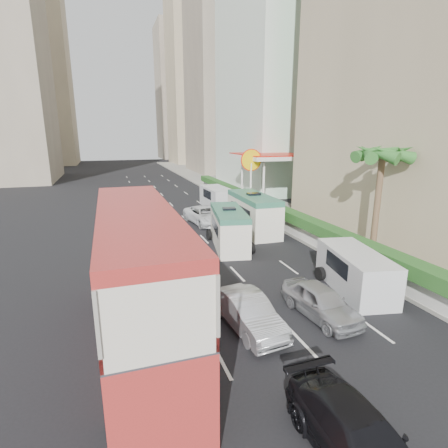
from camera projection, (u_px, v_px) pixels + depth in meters
name	position (u px, v px, depth m)	size (l,w,h in m)	color
ground_plane	(287.00, 316.00, 14.93)	(200.00, 200.00, 0.00)	black
double_decker_bus	(140.00, 278.00, 12.47)	(2.50, 11.00, 5.06)	#B52D29
car_silver_lane_a	(248.00, 328.00, 13.98)	(1.46, 4.20, 1.38)	#ACAFB3
car_silver_lane_b	(320.00, 316.00, 14.88)	(1.63, 4.06, 1.38)	#ACAFB3
van_asset	(206.00, 224.00, 30.38)	(2.45, 5.31, 1.48)	silver
minibus_near	(229.00, 228.00, 23.90)	(1.94, 5.83, 2.58)	silver
minibus_far	(253.00, 213.00, 27.63)	(2.21, 6.62, 2.93)	silver
panel_van_near	(355.00, 271.00, 17.17)	(1.99, 4.97, 1.99)	silver
panel_van_far	(217.00, 198.00, 36.64)	(2.15, 5.38, 2.15)	silver
sidewalk	(253.00, 200.00, 40.63)	(6.00, 120.00, 0.18)	#99968C
kerb_wall	(273.00, 218.00, 29.52)	(0.30, 44.00, 1.00)	silver
hedge	(274.00, 208.00, 29.31)	(1.10, 44.00, 0.70)	#2D6626
palm_tree	(377.00, 208.00, 20.14)	(0.36, 0.36, 6.40)	brown
shell_station	(269.00, 179.00, 38.44)	(6.50, 8.00, 5.50)	silver
tower_mid	(232.00, 41.00, 67.52)	(16.00, 16.00, 50.00)	gray
tower_far_a	(197.00, 77.00, 90.03)	(14.00, 14.00, 44.00)	#C0AC89
tower_far_b	(180.00, 94.00, 110.76)	(14.00, 14.00, 40.00)	gray
tower_left_b	(34.00, 69.00, 85.26)	(16.00, 16.00, 46.00)	#C0AC89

